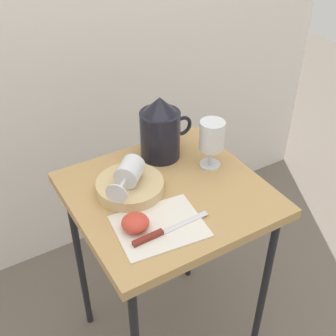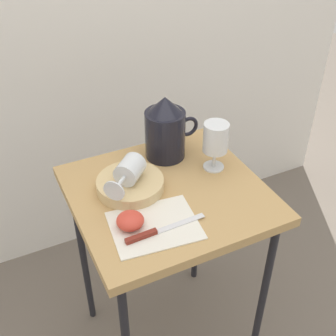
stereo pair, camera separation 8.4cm
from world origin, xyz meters
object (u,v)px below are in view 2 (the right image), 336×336
(basket_tray, at_px, (130,185))
(knife, at_px, (154,232))
(wine_glass_upright, at_px, (216,140))
(apple_half_left, at_px, (130,221))
(table, at_px, (168,210))
(wine_glass_tipped_near, at_px, (129,171))
(pitcher, at_px, (165,133))

(basket_tray, xyz_separation_m, knife, (-0.01, -0.19, -0.01))
(wine_glass_upright, xyz_separation_m, apple_half_left, (-0.33, -0.13, -0.08))
(table, relative_size, wine_glass_tipped_near, 4.93)
(wine_glass_upright, relative_size, apple_half_left, 2.13)
(wine_glass_tipped_near, relative_size, knife, 0.65)
(apple_half_left, bearing_deg, knife, -48.63)
(basket_tray, height_order, wine_glass_tipped_near, wine_glass_tipped_near)
(wine_glass_upright, distance_m, wine_glass_tipped_near, 0.27)
(pitcher, distance_m, wine_glass_upright, 0.16)
(table, distance_m, apple_half_left, 0.20)
(table, distance_m, wine_glass_upright, 0.25)
(pitcher, relative_size, knife, 0.92)
(basket_tray, relative_size, pitcher, 0.93)
(wine_glass_upright, height_order, apple_half_left, wine_glass_upright)
(pitcher, xyz_separation_m, wine_glass_tipped_near, (-0.17, -0.12, -0.01))
(knife, bearing_deg, pitcher, 59.87)
(wine_glass_tipped_near, xyz_separation_m, apple_half_left, (-0.06, -0.14, -0.05))
(basket_tray, bearing_deg, wine_glass_tipped_near, -123.73)
(wine_glass_upright, height_order, wine_glass_tipped_near, wine_glass_upright)
(table, height_order, basket_tray, basket_tray)
(table, bearing_deg, knife, -127.03)
(pitcher, bearing_deg, knife, -120.13)
(table, distance_m, knife, 0.20)
(pitcher, xyz_separation_m, apple_half_left, (-0.22, -0.26, -0.06))
(table, height_order, apple_half_left, apple_half_left)
(wine_glass_tipped_near, distance_m, knife, 0.20)
(knife, bearing_deg, wine_glass_upright, 33.12)
(wine_glass_upright, xyz_separation_m, wine_glass_tipped_near, (-0.27, 0.01, -0.03))
(table, bearing_deg, wine_glass_tipped_near, 153.13)
(table, xyz_separation_m, apple_half_left, (-0.15, -0.09, 0.10))
(wine_glass_upright, distance_m, knife, 0.35)
(knife, bearing_deg, apple_half_left, 131.37)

